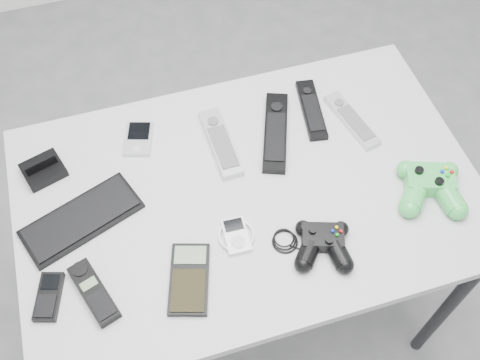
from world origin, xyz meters
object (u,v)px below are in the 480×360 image
object	(u,v)px
pda	(138,138)
mobile_phone	(49,296)
desk	(248,204)
mp3_player	(236,235)
controller_green	(431,185)
cordless_handset	(94,292)
pda_keyboard	(82,219)
remote_silver_a	(221,142)
remote_black_a	(275,132)
calculator	(189,279)
remote_silver_b	(352,120)
controller_black	(323,243)
remote_black_b	(311,109)

from	to	relation	value
pda	mobile_phone	distance (m)	0.44
desk	pda	world-z (taller)	pda
mp3_player	controller_green	bearing A→B (deg)	1.07
pda	cordless_handset	world-z (taller)	cordless_handset
pda_keyboard	mp3_player	size ratio (longest dim) A/B	3.05
remote_silver_a	remote_black_a	size ratio (longest dim) A/B	0.86
desk	calculator	xyz separation A→B (m)	(-0.19, -0.18, 0.07)
pda	mobile_phone	bearing A→B (deg)	-109.03
mobile_phone	cordless_handset	size ratio (longest dim) A/B	0.69
remote_silver_b	remote_silver_a	bearing A→B (deg)	163.77
mobile_phone	remote_silver_a	bearing A→B (deg)	49.04
pda_keyboard	calculator	bearing A→B (deg)	-67.31
pda	remote_black_a	xyz separation A→B (m)	(0.34, -0.08, 0.00)
remote_black_a	controller_green	world-z (taller)	controller_green
pda_keyboard	calculator	distance (m)	0.29
mobile_phone	controller_green	size ratio (longest dim) A/B	0.64
mp3_player	controller_black	distance (m)	0.19
pda	mp3_player	bearing A→B (deg)	-47.72
controller_green	remote_silver_a	bearing A→B (deg)	167.15
pda	remote_black_b	distance (m)	0.45
remote_silver_a	remote_black_b	bearing A→B (deg)	6.49
calculator	controller_black	distance (m)	0.30
cordless_handset	controller_black	world-z (taller)	controller_black
remote_black_a	controller_green	distance (m)	0.39
remote_silver_a	mp3_player	distance (m)	0.26
controller_green	mobile_phone	bearing A→B (deg)	-159.88
remote_black_b	calculator	size ratio (longest dim) A/B	1.20
mobile_phone	controller_green	bearing A→B (deg)	17.81
desk	remote_silver_b	xyz separation A→B (m)	(0.32, 0.12, 0.07)
remote_silver_a	cordless_handset	bearing A→B (deg)	-141.94
remote_silver_a	remote_black_a	bearing A→B (deg)	-4.98
remote_black_a	remote_silver_b	world-z (taller)	remote_black_a
remote_silver_b	cordless_handset	world-z (taller)	cordless_handset
mobile_phone	controller_green	world-z (taller)	controller_green
remote_black_a	remote_silver_b	bearing A→B (deg)	15.68
remote_black_a	mp3_player	distance (m)	0.31
remote_black_b	controller_green	world-z (taller)	controller_green
pda	controller_black	world-z (taller)	controller_black
cordless_handset	controller_green	xyz separation A→B (m)	(0.80, 0.03, 0.01)
mobile_phone	mp3_player	world-z (taller)	mobile_phone
remote_silver_b	remote_black_b	bearing A→B (deg)	131.93
remote_black_b	cordless_handset	xyz separation A→B (m)	(-0.62, -0.34, 0.00)
pda_keyboard	remote_silver_a	world-z (taller)	remote_silver_a
calculator	mp3_player	distance (m)	0.14
pda	desk	bearing A→B (deg)	-27.98
remote_black_b	desk	bearing A→B (deg)	-131.99
mobile_phone	controller_green	distance (m)	0.89
remote_silver_a	remote_silver_b	bearing A→B (deg)	-6.09
pda	cordless_handset	bearing A→B (deg)	-97.05
calculator	controller_green	world-z (taller)	controller_green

